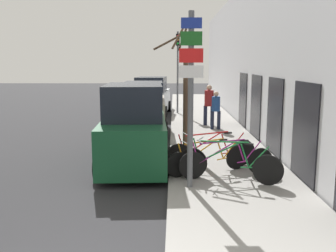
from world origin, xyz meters
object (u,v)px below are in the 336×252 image
Objects in this scene: signpost at (191,94)px; street_tree at (184,93)px; bicycle_1 at (227,161)px; parked_car_1 at (144,109)px; parked_car_0 at (134,129)px; parked_car_2 at (152,97)px; bicycle_0 at (229,164)px; traffic_light at (178,61)px; pedestrian_far at (216,108)px; bicycle_2 at (208,159)px; bicycle_3 at (212,152)px; pedestrian_near at (209,102)px.

signpost is 0.96× the size of street_tree.
parked_car_1 reaches higher than bicycle_1.
parked_car_0 is 10.86m from parked_car_2.
bicycle_0 is 0.30m from bicycle_1.
pedestrian_far is at bearing -73.25° from traffic_light.
parked_car_0 is at bearing 30.76° from bicycle_2.
bicycle_3 is 2.44m from street_tree.
street_tree is (-1.45, -4.11, 0.94)m from pedestrian_far.
street_tree is at bearing 6.48° from bicycle_1.
bicycle_1 is 0.53× the size of traffic_light.
bicycle_1 is (-0.01, 0.30, -0.02)m from bicycle_0.
signpost reaches higher than bicycle_2.
signpost reaches higher than pedestrian_near.
pedestrian_near is (2.86, -4.76, 0.22)m from parked_car_2.
signpost is at bearing -89.28° from traffic_light.
street_tree is (1.47, 1.00, 0.96)m from parked_car_0.
bicycle_0 is 1.18m from bicycle_3.
pedestrian_near is at bearing -30.53° from bicycle_2.
parked_car_0 reaches higher than bicycle_3.
parked_car_2 reaches higher than bicycle_3.
parked_car_1 is at bearing 41.43° from bicycle_0.
signpost is 8.04m from parked_car_1.
signpost is 0.82× the size of parked_car_0.
bicycle_0 is at bearing -74.64° from parked_car_2.
bicycle_3 is (-0.30, 0.84, 0.01)m from bicycle_1.
parked_car_0 is at bearing 121.64° from signpost.
pedestrian_far is at bearing 18.03° from bicycle_0.
signpost is 13.48m from parked_car_2.
parked_car_0 reaches higher than bicycle_1.
signpost is 8.70m from pedestrian_near.
parked_car_2 is at bearing 97.07° from signpost.
bicycle_2 is 12.43m from parked_car_2.
bicycle_3 is 6.98m from pedestrian_near.
bicycle_3 is 11.46m from traffic_light.
signpost reaches higher than bicycle_3.
bicycle_0 is 0.95× the size of bicycle_3.
pedestrian_near is at bearing 19.88° from bicycle_0.
parked_car_0 is (-2.03, 1.37, 0.53)m from bicycle_2.
parked_car_2 reaches higher than pedestrian_near.
pedestrian_near is (2.87, 0.78, 0.22)m from parked_car_1.
parked_car_2 reaches higher than bicycle_1.
signpost is 1.80× the size of bicycle_2.
parked_car_2 is at bearing 33.16° from bicycle_0.
pedestrian_near is at bearing -21.27° from bicycle_3.
bicycle_2 is 11.99m from traffic_light.
parked_car_2 is 2.59m from traffic_light.
pedestrian_near is at bearing -15.76° from bicycle_1.
bicycle_1 is at bearing -177.06° from bicycle_3.
traffic_light is at bearing 70.98° from parked_car_1.
signpost is 2.11m from bicycle_2.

